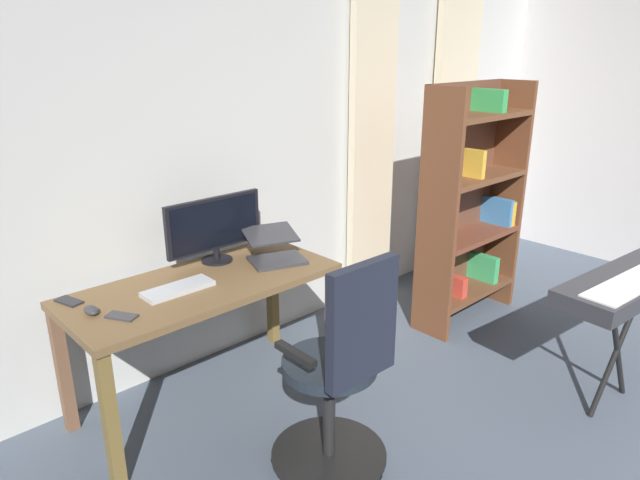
{
  "coord_description": "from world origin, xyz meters",
  "views": [
    {
      "loc": [
        2.6,
        0.02,
        1.92
      ],
      "look_at": [
        0.88,
        -1.82,
        1.05
      ],
      "focal_mm": 31.79,
      "sensor_mm": 36.0,
      "label": 1
    }
  ],
  "objects_px": {
    "computer_keyboard": "(178,289)",
    "bookshelf": "(468,206)",
    "desk": "(204,298)",
    "computer_mouse": "(91,310)",
    "office_chair": "(340,377)",
    "piano_keyboard": "(630,285)",
    "laptop": "(275,251)",
    "cell_phone_by_monitor": "(122,316)",
    "cell_phone_face_up": "(69,301)",
    "computer_monitor": "(215,226)"
  },
  "relations": [
    {
      "from": "piano_keyboard",
      "to": "computer_keyboard",
      "type": "bearing_deg",
      "value": -36.13
    },
    {
      "from": "cell_phone_face_up",
      "to": "cell_phone_by_monitor",
      "type": "bearing_deg",
      "value": 93.87
    },
    {
      "from": "cell_phone_by_monitor",
      "to": "piano_keyboard",
      "type": "distance_m",
      "value": 2.56
    },
    {
      "from": "desk",
      "to": "office_chair",
      "type": "height_order",
      "value": "office_chair"
    },
    {
      "from": "computer_monitor",
      "to": "cell_phone_face_up",
      "type": "bearing_deg",
      "value": -1.31
    },
    {
      "from": "desk",
      "to": "laptop",
      "type": "bearing_deg",
      "value": 178.96
    },
    {
      "from": "computer_monitor",
      "to": "laptop",
      "type": "distance_m",
      "value": 0.37
    },
    {
      "from": "computer_keyboard",
      "to": "bookshelf",
      "type": "height_order",
      "value": "bookshelf"
    },
    {
      "from": "office_chair",
      "to": "cell_phone_face_up",
      "type": "height_order",
      "value": "office_chair"
    },
    {
      "from": "computer_mouse",
      "to": "cell_phone_by_monitor",
      "type": "bearing_deg",
      "value": 123.63
    },
    {
      "from": "office_chair",
      "to": "cell_phone_face_up",
      "type": "distance_m",
      "value": 1.37
    },
    {
      "from": "office_chair",
      "to": "computer_keyboard",
      "type": "height_order",
      "value": "office_chair"
    },
    {
      "from": "office_chair",
      "to": "cell_phone_face_up",
      "type": "bearing_deg",
      "value": 125.13
    },
    {
      "from": "laptop",
      "to": "cell_phone_by_monitor",
      "type": "xyz_separation_m",
      "value": [
        0.98,
        0.1,
        -0.05
      ]
    },
    {
      "from": "laptop",
      "to": "cell_phone_face_up",
      "type": "relative_size",
      "value": 2.95
    },
    {
      "from": "desk",
      "to": "computer_mouse",
      "type": "xyz_separation_m",
      "value": [
        0.59,
        -0.03,
        0.12
      ]
    },
    {
      "from": "computer_mouse",
      "to": "computer_monitor",
      "type": "bearing_deg",
      "value": -167.43
    },
    {
      "from": "piano_keyboard",
      "to": "computer_mouse",
      "type": "bearing_deg",
      "value": -30.85
    },
    {
      "from": "laptop",
      "to": "piano_keyboard",
      "type": "xyz_separation_m",
      "value": [
        -1.12,
        1.56,
        -0.06
      ]
    },
    {
      "from": "office_chair",
      "to": "computer_monitor",
      "type": "height_order",
      "value": "computer_monitor"
    },
    {
      "from": "bookshelf",
      "to": "laptop",
      "type": "bearing_deg",
      "value": -12.33
    },
    {
      "from": "laptop",
      "to": "cell_phone_face_up",
      "type": "xyz_separation_m",
      "value": [
        1.1,
        -0.23,
        -0.05
      ]
    },
    {
      "from": "computer_monitor",
      "to": "laptop",
      "type": "xyz_separation_m",
      "value": [
        -0.26,
        0.21,
        -0.16
      ]
    },
    {
      "from": "office_chair",
      "to": "laptop",
      "type": "bearing_deg",
      "value": 69.91
    },
    {
      "from": "cell_phone_face_up",
      "to": "laptop",
      "type": "bearing_deg",
      "value": 152.44
    },
    {
      "from": "computer_mouse",
      "to": "cell_phone_by_monitor",
      "type": "height_order",
      "value": "computer_mouse"
    },
    {
      "from": "office_chair",
      "to": "cell_phone_face_up",
      "type": "xyz_separation_m",
      "value": [
        0.75,
        -1.12,
        0.23
      ]
    },
    {
      "from": "desk",
      "to": "laptop",
      "type": "relative_size",
      "value": 3.39
    },
    {
      "from": "computer_monitor",
      "to": "bookshelf",
      "type": "xyz_separation_m",
      "value": [
        -1.75,
        0.54,
        -0.11
      ]
    },
    {
      "from": "computer_monitor",
      "to": "laptop",
      "type": "bearing_deg",
      "value": 140.48
    },
    {
      "from": "desk",
      "to": "laptop",
      "type": "distance_m",
      "value": 0.5
    },
    {
      "from": "office_chair",
      "to": "computer_keyboard",
      "type": "xyz_separation_m",
      "value": [
        0.29,
        -0.87,
        0.24
      ]
    },
    {
      "from": "cell_phone_by_monitor",
      "to": "office_chair",
      "type": "bearing_deg",
      "value": 99.06
    },
    {
      "from": "desk",
      "to": "office_chair",
      "type": "relative_size",
      "value": 1.32
    },
    {
      "from": "laptop",
      "to": "cell_phone_face_up",
      "type": "distance_m",
      "value": 1.12
    },
    {
      "from": "office_chair",
      "to": "bookshelf",
      "type": "bearing_deg",
      "value": 18.07
    },
    {
      "from": "computer_monitor",
      "to": "computer_keyboard",
      "type": "xyz_separation_m",
      "value": [
        0.38,
        0.23,
        -0.2
      ]
    },
    {
      "from": "office_chair",
      "to": "piano_keyboard",
      "type": "distance_m",
      "value": 1.63
    },
    {
      "from": "computer_mouse",
      "to": "computer_keyboard",
      "type": "bearing_deg",
      "value": 173.94
    },
    {
      "from": "computer_keyboard",
      "to": "bookshelf",
      "type": "xyz_separation_m",
      "value": [
        -2.13,
        0.31,
        0.09
      ]
    },
    {
      "from": "laptop",
      "to": "bookshelf",
      "type": "relative_size",
      "value": 0.25
    },
    {
      "from": "computer_keyboard",
      "to": "bookshelf",
      "type": "distance_m",
      "value": 2.16
    },
    {
      "from": "office_chair",
      "to": "piano_keyboard",
      "type": "xyz_separation_m",
      "value": [
        -1.46,
        0.68,
        0.23
      ]
    },
    {
      "from": "laptop",
      "to": "cell_phone_by_monitor",
      "type": "height_order",
      "value": "laptop"
    },
    {
      "from": "laptop",
      "to": "piano_keyboard",
      "type": "bearing_deg",
      "value": 144.99
    },
    {
      "from": "computer_monitor",
      "to": "computer_mouse",
      "type": "bearing_deg",
      "value": 12.57
    },
    {
      "from": "desk",
      "to": "computer_monitor",
      "type": "xyz_separation_m",
      "value": [
        -0.22,
        -0.21,
        0.31
      ]
    },
    {
      "from": "piano_keyboard",
      "to": "desk",
      "type": "bearing_deg",
      "value": -39.21
    },
    {
      "from": "office_chair",
      "to": "piano_keyboard",
      "type": "relative_size",
      "value": 1.03
    },
    {
      "from": "desk",
      "to": "computer_mouse",
      "type": "relative_size",
      "value": 14.41
    }
  ]
}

